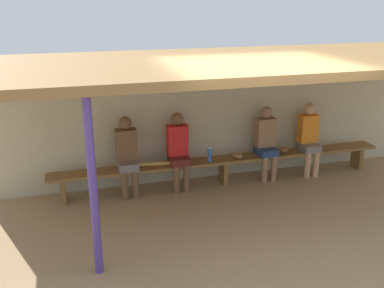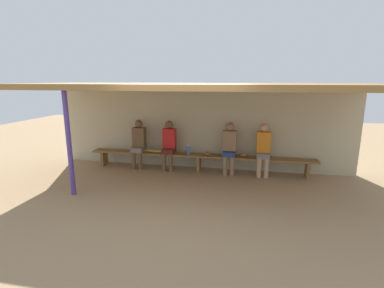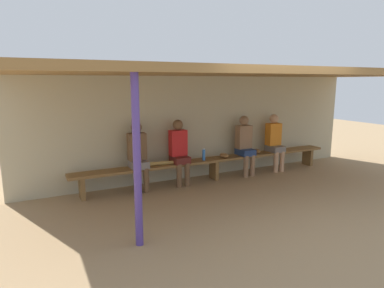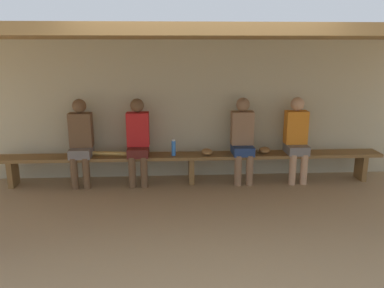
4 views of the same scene
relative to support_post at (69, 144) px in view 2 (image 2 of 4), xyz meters
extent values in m
plane|color=#9E7F59|center=(2.35, 0.55, -1.10)|extent=(24.00, 24.00, 0.00)
cube|color=#B7AD8C|center=(2.35, 2.55, 0.00)|extent=(8.00, 0.20, 2.20)
cube|color=olive|center=(2.35, 1.25, 1.16)|extent=(8.00, 2.80, 0.12)
cylinder|color=#4C388C|center=(0.00, 0.00, 0.00)|extent=(0.10, 0.10, 2.20)
cube|color=brown|center=(2.35, 2.10, -0.67)|extent=(6.00, 0.36, 0.05)
cube|color=brown|center=(-0.40, 2.10, -0.90)|extent=(0.08, 0.29, 0.41)
cube|color=brown|center=(2.35, 2.10, -0.90)|extent=(0.08, 0.29, 0.41)
cube|color=brown|center=(5.10, 2.10, -0.90)|extent=(0.08, 0.29, 0.41)
cube|color=slate|center=(4.01, 2.08, -0.57)|extent=(0.32, 0.40, 0.14)
cylinder|color=tan|center=(3.92, 1.92, -0.86)|extent=(0.11, 0.11, 0.48)
cylinder|color=tan|center=(4.10, 1.92, -0.86)|extent=(0.11, 0.11, 0.48)
cube|color=orange|center=(4.01, 2.16, -0.24)|extent=(0.34, 0.20, 0.52)
sphere|color=tan|center=(4.01, 2.16, 0.13)|extent=(0.21, 0.21, 0.21)
cube|color=navy|center=(3.15, 2.08, -0.57)|extent=(0.32, 0.40, 0.14)
cylinder|color=#8C6647|center=(3.06, 1.92, -0.86)|extent=(0.11, 0.11, 0.48)
cylinder|color=#8C6647|center=(3.24, 1.92, -0.86)|extent=(0.11, 0.11, 0.48)
cube|color=#8C6647|center=(3.15, 2.16, -0.24)|extent=(0.34, 0.20, 0.52)
sphere|color=#8C6647|center=(3.15, 2.16, 0.13)|extent=(0.21, 0.21, 0.21)
cube|color=#591E19|center=(1.53, 2.08, -0.57)|extent=(0.32, 0.40, 0.14)
cylinder|color=brown|center=(1.44, 1.92, -0.86)|extent=(0.11, 0.11, 0.48)
cylinder|color=brown|center=(1.62, 1.92, -0.86)|extent=(0.11, 0.11, 0.48)
cube|color=red|center=(1.53, 2.16, -0.24)|extent=(0.34, 0.20, 0.52)
sphere|color=brown|center=(1.53, 2.16, 0.13)|extent=(0.21, 0.21, 0.21)
cube|color=slate|center=(0.66, 2.08, -0.57)|extent=(0.32, 0.40, 0.14)
cylinder|color=brown|center=(0.57, 1.92, -0.86)|extent=(0.11, 0.11, 0.48)
cylinder|color=brown|center=(0.75, 1.92, -0.86)|extent=(0.11, 0.11, 0.48)
cube|color=brown|center=(0.66, 2.16, -0.24)|extent=(0.34, 0.20, 0.52)
sphere|color=brown|center=(0.66, 2.16, 0.13)|extent=(0.21, 0.21, 0.21)
cylinder|color=blue|center=(2.07, 2.06, -0.52)|extent=(0.06, 0.06, 0.23)
cylinder|color=white|center=(2.07, 2.06, -0.40)|extent=(0.05, 0.05, 0.02)
ellipsoid|color=olive|center=(3.51, 2.13, -0.60)|extent=(0.25, 0.29, 0.09)
ellipsoid|color=olive|center=(2.59, 2.08, -0.60)|extent=(0.21, 0.26, 0.09)
cylinder|color=tan|center=(1.10, 2.10, -0.61)|extent=(0.89, 0.19, 0.07)
camera|label=1|loc=(-0.17, -4.69, 2.11)|focal=41.15mm
camera|label=2|loc=(3.62, -5.10, 1.30)|focal=26.63mm
camera|label=3|loc=(-1.17, -3.85, 0.99)|focal=30.82mm
camera|label=4|loc=(2.02, -3.75, 1.02)|focal=36.52mm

